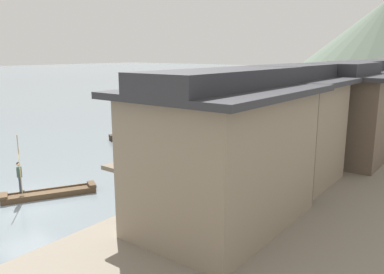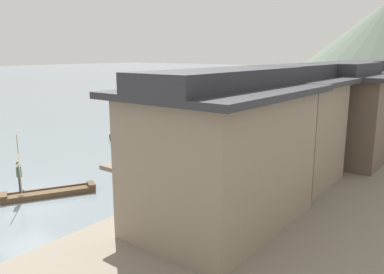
{
  "view_description": "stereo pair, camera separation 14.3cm",
  "coord_description": "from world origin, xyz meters",
  "px_view_note": "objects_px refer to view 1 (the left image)",
  "views": [
    {
      "loc": [
        18.07,
        -9.65,
        7.39
      ],
      "look_at": [
        2.24,
        11.07,
        1.74
      ],
      "focal_mm": 36.65,
      "sensor_mm": 36.0,
      "label": 1
    },
    {
      "loc": [
        18.18,
        -9.56,
        7.39
      ],
      "look_at": [
        2.24,
        11.07,
        1.74
      ],
      "focal_mm": 36.65,
      "sensor_mm": 36.0,
      "label": 2
    }
  ],
  "objects_px": {
    "boat_foreground_poled": "(50,194)",
    "house_waterfront_nearest": "(224,150)",
    "house_waterfront_tall": "(337,113)",
    "house_waterfront_far": "(380,96)",
    "mooring_post_dock_near": "(148,198)",
    "boat_midriver_drifting": "(135,136)",
    "boat_moored_far": "(344,112)",
    "boatman_person": "(19,173)",
    "house_waterfront_second": "(291,125)",
    "boat_moored_second": "(337,106)",
    "boat_moored_nearest": "(277,144)",
    "boat_moored_third": "(370,102)",
    "house_waterfront_narrow": "(355,103)",
    "mooring_post_dock_mid": "(248,156)",
    "mooring_post_dock_far": "(299,135)"
  },
  "relations": [
    {
      "from": "boat_foreground_poled",
      "to": "house_waterfront_nearest",
      "type": "height_order",
      "value": "house_waterfront_nearest"
    },
    {
      "from": "house_waterfront_tall",
      "to": "house_waterfront_far",
      "type": "relative_size",
      "value": 1.01
    },
    {
      "from": "mooring_post_dock_near",
      "to": "boat_midriver_drifting",
      "type": "bearing_deg",
      "value": 137.65
    },
    {
      "from": "boat_moored_far",
      "to": "house_waterfront_tall",
      "type": "xyz_separation_m",
      "value": [
        6.32,
        -23.55,
        3.39
      ]
    },
    {
      "from": "boat_midriver_drifting",
      "to": "house_waterfront_nearest",
      "type": "distance_m",
      "value": 20.1
    },
    {
      "from": "boat_foreground_poled",
      "to": "boat_midriver_drifting",
      "type": "bearing_deg",
      "value": 117.75
    },
    {
      "from": "boat_foreground_poled",
      "to": "boatman_person",
      "type": "xyz_separation_m",
      "value": [
        -0.62,
        -1.2,
        1.29
      ]
    },
    {
      "from": "boat_moored_far",
      "to": "house_waterfront_second",
      "type": "height_order",
      "value": "house_waterfront_second"
    },
    {
      "from": "boat_moored_second",
      "to": "house_waterfront_tall",
      "type": "distance_m",
      "value": 30.07
    },
    {
      "from": "boat_moored_nearest",
      "to": "house_waterfront_tall",
      "type": "distance_m",
      "value": 7.68
    },
    {
      "from": "boat_moored_nearest",
      "to": "house_waterfront_tall",
      "type": "relative_size",
      "value": 0.71
    },
    {
      "from": "boat_moored_third",
      "to": "boat_moored_far",
      "type": "height_order",
      "value": "boat_moored_far"
    },
    {
      "from": "boatman_person",
      "to": "boat_moored_second",
      "type": "distance_m",
      "value": 44.0
    },
    {
      "from": "boatman_person",
      "to": "house_waterfront_second",
      "type": "bearing_deg",
      "value": 43.24
    },
    {
      "from": "boat_moored_far",
      "to": "mooring_post_dock_near",
      "type": "xyz_separation_m",
      "value": [
        2.25,
        -36.62,
        0.75
      ]
    },
    {
      "from": "boat_moored_nearest",
      "to": "mooring_post_dock_near",
      "type": "height_order",
      "value": "mooring_post_dock_near"
    },
    {
      "from": "boat_moored_second",
      "to": "boat_moored_far",
      "type": "relative_size",
      "value": 0.88
    },
    {
      "from": "boatman_person",
      "to": "house_waterfront_far",
      "type": "distance_m",
      "value": 29.34
    },
    {
      "from": "boat_foreground_poled",
      "to": "house_waterfront_narrow",
      "type": "height_order",
      "value": "house_waterfront_narrow"
    },
    {
      "from": "boatman_person",
      "to": "boat_moored_second",
      "type": "height_order",
      "value": "boatman_person"
    },
    {
      "from": "boat_foreground_poled",
      "to": "house_waterfront_nearest",
      "type": "bearing_deg",
      "value": 9.92
    },
    {
      "from": "boat_moored_third",
      "to": "boat_foreground_poled",
      "type": "bearing_deg",
      "value": -93.76
    },
    {
      "from": "boat_foreground_poled",
      "to": "boatman_person",
      "type": "relative_size",
      "value": 1.5
    },
    {
      "from": "house_waterfront_far",
      "to": "house_waterfront_tall",
      "type": "bearing_deg",
      "value": -89.78
    },
    {
      "from": "boat_moored_third",
      "to": "house_waterfront_second",
      "type": "height_order",
      "value": "house_waterfront_second"
    },
    {
      "from": "boat_moored_nearest",
      "to": "boat_moored_third",
      "type": "height_order",
      "value": "boat_moored_third"
    },
    {
      "from": "house_waterfront_nearest",
      "to": "house_waterfront_second",
      "type": "xyz_separation_m",
      "value": [
        -0.12,
        6.67,
        0.02
      ]
    },
    {
      "from": "mooring_post_dock_mid",
      "to": "house_waterfront_narrow",
      "type": "bearing_deg",
      "value": 70.06
    },
    {
      "from": "boat_moored_nearest",
      "to": "mooring_post_dock_near",
      "type": "bearing_deg",
      "value": -84.38
    },
    {
      "from": "boatman_person",
      "to": "boat_moored_far",
      "type": "bearing_deg",
      "value": 83.44
    },
    {
      "from": "boat_foreground_poled",
      "to": "mooring_post_dock_near",
      "type": "height_order",
      "value": "mooring_post_dock_near"
    },
    {
      "from": "boat_moored_second",
      "to": "house_waterfront_tall",
      "type": "xyz_separation_m",
      "value": [
        8.71,
        -28.58,
        3.36
      ]
    },
    {
      "from": "boat_moored_second",
      "to": "boat_midriver_drifting",
      "type": "bearing_deg",
      "value": -105.29
    },
    {
      "from": "mooring_post_dock_mid",
      "to": "boat_midriver_drifting",
      "type": "bearing_deg",
      "value": 168.35
    },
    {
      "from": "house_waterfront_narrow",
      "to": "boat_moored_second",
      "type": "bearing_deg",
      "value": 109.79
    },
    {
      "from": "boat_moored_nearest",
      "to": "boat_foreground_poled",
      "type": "bearing_deg",
      "value": -103.98
    },
    {
      "from": "house_waterfront_narrow",
      "to": "mooring_post_dock_near",
      "type": "xyz_separation_m",
      "value": [
        -3.56,
        -18.87,
        -2.65
      ]
    },
    {
      "from": "boat_foreground_poled",
      "to": "mooring_post_dock_near",
      "type": "relative_size",
      "value": 6.22
    },
    {
      "from": "boat_foreground_poled",
      "to": "mooring_post_dock_far",
      "type": "bearing_deg",
      "value": 71.43
    },
    {
      "from": "boat_moored_nearest",
      "to": "house_waterfront_nearest",
      "type": "bearing_deg",
      "value": -72.08
    },
    {
      "from": "boat_moored_far",
      "to": "house_waterfront_nearest",
      "type": "relative_size",
      "value": 0.58
    },
    {
      "from": "boat_moored_second",
      "to": "boat_midriver_drifting",
      "type": "relative_size",
      "value": 0.96
    },
    {
      "from": "boat_foreground_poled",
      "to": "house_waterfront_nearest",
      "type": "xyz_separation_m",
      "value": [
        9.69,
        1.69,
        3.49
      ]
    },
    {
      "from": "house_waterfront_tall",
      "to": "house_waterfront_narrow",
      "type": "relative_size",
      "value": 1.11
    },
    {
      "from": "boatman_person",
      "to": "boat_moored_far",
      "type": "height_order",
      "value": "boatman_person"
    },
    {
      "from": "boat_moored_third",
      "to": "house_waterfront_narrow",
      "type": "distance_m",
      "value": 32.81
    },
    {
      "from": "mooring_post_dock_near",
      "to": "mooring_post_dock_far",
      "type": "distance_m",
      "value": 17.09
    },
    {
      "from": "boat_foreground_poled",
      "to": "boat_moored_third",
      "type": "relative_size",
      "value": 1.1
    },
    {
      "from": "boat_moored_nearest",
      "to": "mooring_post_dock_mid",
      "type": "relative_size",
      "value": 6.91
    },
    {
      "from": "boat_moored_third",
      "to": "mooring_post_dock_near",
      "type": "height_order",
      "value": "mooring_post_dock_near"
    }
  ]
}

